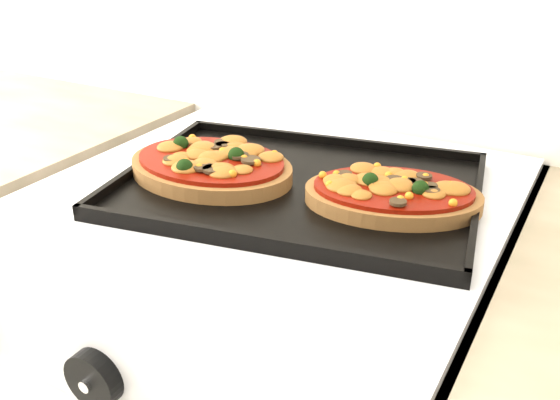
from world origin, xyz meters
The scene contains 5 objects.
control_panel centered at (0.05, 1.39, 0.85)m, with size 0.60×0.02×0.09m, color white.
knob_center centered at (0.05, 1.37, 0.85)m, with size 0.06×0.06×0.02m, color black.
baking_tray centered at (0.08, 1.72, 0.92)m, with size 0.45×0.33×0.02m, color black.
pizza_left centered at (-0.04, 1.69, 0.94)m, with size 0.23×0.17×0.03m, color brown, non-canonical shape.
pizza_right centered at (0.20, 1.72, 0.94)m, with size 0.21×0.14×0.03m, color brown, non-canonical shape.
Camera 1 is at (0.41, 1.06, 1.25)m, focal length 40.00 mm.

